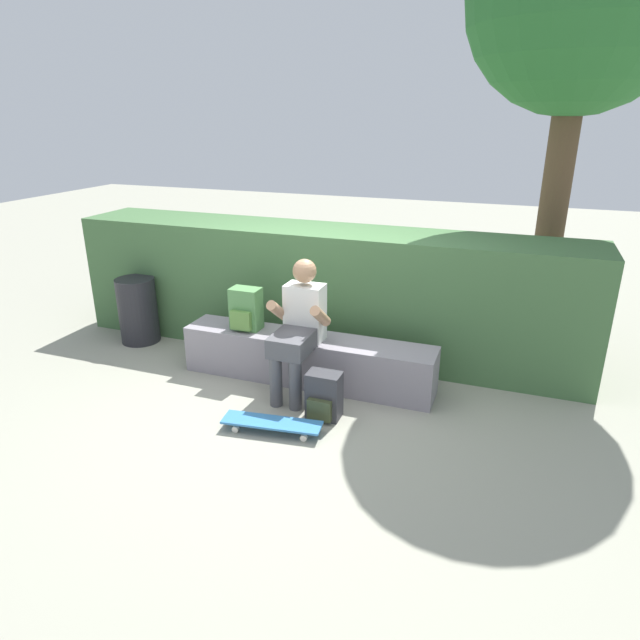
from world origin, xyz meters
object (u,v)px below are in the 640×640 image
(bench_main, at_px, (307,359))
(trash_bin, at_px, (138,310))
(backpack_on_ground, at_px, (324,396))
(person_skater, at_px, (299,324))
(backpack_on_bench, at_px, (246,310))
(skateboard_near_person, at_px, (272,423))

(bench_main, height_order, trash_bin, trash_bin)
(bench_main, relative_size, backpack_on_ground, 5.97)
(bench_main, bearing_deg, trash_bin, 172.76)
(person_skater, bearing_deg, trash_bin, 167.31)
(trash_bin, bearing_deg, backpack_on_bench, -10.56)
(backpack_on_bench, bearing_deg, trash_bin, 169.44)
(trash_bin, bearing_deg, skateboard_near_person, -28.90)
(person_skater, relative_size, backpack_on_ground, 3.00)
(bench_main, bearing_deg, backpack_on_ground, -56.87)
(skateboard_near_person, relative_size, backpack_on_bench, 2.05)
(skateboard_near_person, bearing_deg, backpack_on_ground, 48.56)
(bench_main, height_order, skateboard_near_person, bench_main)
(skateboard_near_person, xyz_separation_m, backpack_on_bench, (-0.68, 0.91, 0.57))
(backpack_on_ground, bearing_deg, skateboard_near_person, -131.44)
(person_skater, distance_m, skateboard_near_person, 0.92)
(skateboard_near_person, distance_m, trash_bin, 2.48)
(skateboard_near_person, height_order, trash_bin, trash_bin)
(bench_main, relative_size, trash_bin, 3.34)
(skateboard_near_person, xyz_separation_m, backpack_on_ground, (0.31, 0.35, 0.12))
(skateboard_near_person, height_order, backpack_on_bench, backpack_on_bench)
(person_skater, bearing_deg, bench_main, 92.32)
(backpack_on_bench, distance_m, backpack_on_ground, 1.22)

